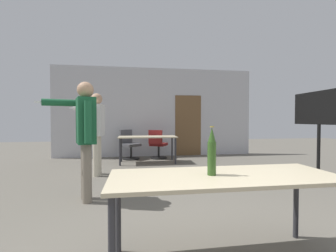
{
  "coord_description": "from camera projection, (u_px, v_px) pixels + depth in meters",
  "views": [
    {
      "loc": [
        -0.72,
        -1.39,
        1.21
      ],
      "look_at": [
        -0.11,
        2.67,
        1.1
      ],
      "focal_mm": 24.0,
      "sensor_mm": 36.0,
      "label": 1
    }
  ],
  "objects": [
    {
      "name": "tv_screen",
      "position": [
        319.0,
        123.0,
        4.29
      ],
      "size": [
        0.44,
        1.27,
        1.77
      ],
      "rotation": [
        0.0,
        0.0,
        -1.57
      ],
      "color": "black",
      "rests_on": "ground_plane"
    },
    {
      "name": "office_chair_far_right",
      "position": [
        158.0,
        145.0,
        7.0
      ],
      "size": [
        0.64,
        0.67,
        0.9
      ],
      "rotation": [
        0.0,
        0.0,
        5.78
      ],
      "color": "black",
      "rests_on": "ground_plane"
    },
    {
      "name": "beer_bottle",
      "position": [
        212.0,
        152.0,
        1.86
      ],
      "size": [
        0.07,
        0.07,
        0.4
      ],
      "color": "#2D511E",
      "rests_on": "conference_table_near"
    },
    {
      "name": "back_wall",
      "position": [
        157.0,
        112.0,
        7.57
      ],
      "size": [
        6.65,
        0.12,
        2.95
      ],
      "color": "#BCBCC1",
      "rests_on": "ground_plane"
    },
    {
      "name": "office_chair_mid_tucked",
      "position": [
        130.0,
        146.0,
        6.97
      ],
      "size": [
        0.67,
        0.69,
        0.9
      ],
      "rotation": [
        0.0,
        0.0,
        3.8
      ],
      "color": "black",
      "rests_on": "ground_plane"
    },
    {
      "name": "person_near_casual",
      "position": [
        96.0,
        126.0,
        4.89
      ],
      "size": [
        0.8,
        0.71,
        1.79
      ],
      "rotation": [
        0.0,
        0.0,
        1.49
      ],
      "color": "beige",
      "rests_on": "ground_plane"
    },
    {
      "name": "conference_table_far",
      "position": [
        148.0,
        139.0,
        6.33
      ],
      "size": [
        1.62,
        0.69,
        0.75
      ],
      "color": "#C6B793",
      "rests_on": "ground_plane"
    },
    {
      "name": "person_far_watching",
      "position": [
        85.0,
        129.0,
        3.33
      ],
      "size": [
        0.92,
        0.62,
        1.78
      ],
      "rotation": [
        0.0,
        0.0,
        1.89
      ],
      "color": "slate",
      "rests_on": "ground_plane"
    },
    {
      "name": "conference_table_near",
      "position": [
        225.0,
        183.0,
        1.87
      ],
      "size": [
        1.91,
        0.7,
        0.75
      ],
      "color": "#C6B793",
      "rests_on": "ground_plane"
    }
  ]
}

